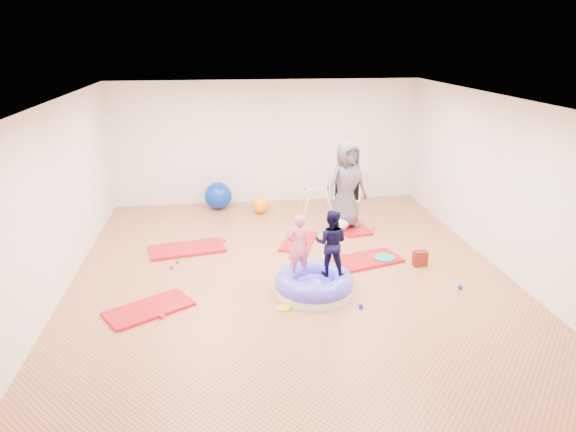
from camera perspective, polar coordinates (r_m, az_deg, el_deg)
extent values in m
cube|color=#C8744D|center=(8.50, 0.27, -6.40)|extent=(7.00, 8.00, 0.01)
cube|color=beige|center=(7.71, 0.30, 12.70)|extent=(7.00, 8.00, 0.01)
cube|color=white|center=(11.86, -2.36, 8.16)|extent=(7.00, 0.01, 2.80)
cube|color=white|center=(4.38, 7.54, -12.34)|extent=(7.00, 0.01, 2.80)
cube|color=white|center=(8.30, -24.43, 1.54)|extent=(0.01, 8.00, 2.80)
cube|color=white|center=(9.13, 22.64, 3.29)|extent=(0.01, 8.00, 2.80)
cube|color=red|center=(7.68, -15.18, -9.93)|extent=(1.32, 1.13, 0.05)
cube|color=red|center=(9.55, -11.17, -3.60)|extent=(1.43, 0.91, 0.06)
cube|color=red|center=(9.73, 1.17, -2.83)|extent=(0.88, 1.19, 0.04)
cube|color=red|center=(9.01, 8.49, -4.90)|extent=(1.38, 0.96, 0.05)
cube|color=red|center=(10.55, 6.85, -1.15)|extent=(0.73, 1.19, 0.05)
cylinder|color=white|center=(7.88, 2.90, -8.08)|extent=(1.16, 1.16, 0.13)
torus|color=#4D48EC|center=(7.82, 2.91, -7.29)|extent=(1.20, 1.20, 0.32)
ellipsoid|color=#4D48EC|center=(7.86, 2.90, -7.78)|extent=(0.64, 0.64, 0.29)
imported|color=#D7618B|center=(7.51, 1.16, -3.01)|extent=(0.40, 0.32, 0.98)
imported|color=black|center=(7.59, 4.82, -2.66)|extent=(0.60, 0.53, 1.02)
imported|color=#4D4C51|center=(10.26, 6.53, 3.48)|extent=(0.98, 0.81, 1.73)
ellipsoid|color=#C5E9FF|center=(10.30, 5.80, -0.84)|extent=(0.39, 0.25, 0.22)
sphere|color=#F4BB83|center=(10.13, 6.04, -1.04)|extent=(0.18, 0.18, 0.18)
sphere|color=red|center=(10.48, 9.47, -1.36)|extent=(0.07, 0.07, 0.07)
sphere|color=#0A29A9|center=(9.74, -12.72, -3.21)|extent=(0.07, 0.07, 0.07)
sphere|color=red|center=(7.43, -13.82, -10.75)|extent=(0.07, 0.07, 0.07)
sphere|color=red|center=(9.83, -7.06, -2.65)|extent=(0.07, 0.07, 0.07)
sphere|color=#0A29A9|center=(7.53, 8.10, -9.89)|extent=(0.07, 0.07, 0.07)
sphere|color=#2B971F|center=(8.89, 1.87, -4.97)|extent=(0.07, 0.07, 0.07)
sphere|color=#2B971F|center=(9.06, -12.16, -4.92)|extent=(0.07, 0.07, 0.07)
sphere|color=red|center=(8.86, -12.82, -5.55)|extent=(0.07, 0.07, 0.07)
sphere|color=#D2D413|center=(10.13, 1.61, -1.83)|extent=(0.07, 0.07, 0.07)
sphere|color=#0A29A9|center=(8.42, 18.59, -7.48)|extent=(0.07, 0.07, 0.07)
sphere|color=#0A29A9|center=(11.64, -7.77, 2.25)|extent=(0.62, 0.62, 0.62)
sphere|color=orange|center=(11.30, -3.08, 1.26)|extent=(0.39, 0.39, 0.39)
cylinder|color=white|center=(11.21, 2.16, 1.59)|extent=(0.20, 0.20, 0.52)
cylinder|color=white|center=(11.63, 1.79, 2.25)|extent=(0.20, 0.20, 0.52)
cylinder|color=white|center=(11.30, 4.59, 1.68)|extent=(0.20, 0.20, 0.52)
cylinder|color=white|center=(11.72, 4.14, 2.34)|extent=(0.20, 0.20, 0.52)
cylinder|color=white|center=(11.40, 3.19, 3.07)|extent=(0.51, 0.03, 0.03)
sphere|color=red|center=(11.35, 1.93, 3.03)|extent=(0.06, 0.06, 0.06)
sphere|color=#0A29A9|center=(11.45, 4.44, 3.11)|extent=(0.06, 0.06, 0.06)
cube|color=white|center=(12.21, 6.40, 3.24)|extent=(0.67, 0.32, 0.67)
cube|color=black|center=(12.07, 6.57, 3.04)|extent=(0.57, 0.02, 0.57)
cube|color=white|center=(12.17, 6.45, 3.18)|extent=(0.02, 0.23, 0.59)
cube|color=white|center=(12.17, 6.45, 3.18)|extent=(0.59, 0.23, 0.02)
cylinder|color=#0B9A84|center=(9.09, 10.65, -4.71)|extent=(0.35, 0.35, 0.08)
cube|color=#B8250C|center=(9.00, 14.46, -4.60)|extent=(0.24, 0.15, 0.27)
cylinder|color=#D2D413|center=(7.46, -0.50, -10.18)|extent=(0.21, 0.21, 0.03)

